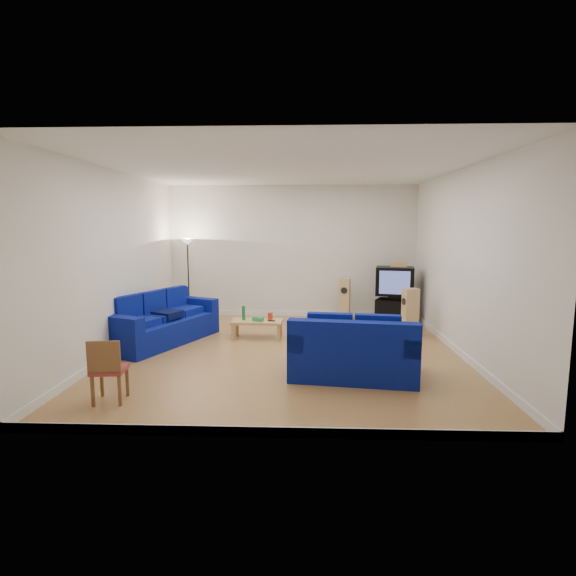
{
  "coord_description": "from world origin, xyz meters",
  "views": [
    {
      "loc": [
        0.31,
        -7.75,
        2.25
      ],
      "look_at": [
        0.0,
        0.4,
        1.1
      ],
      "focal_mm": 28.0,
      "sensor_mm": 36.0,
      "label": 1
    }
  ],
  "objects_px": {
    "coffee_table": "(257,323)",
    "tv_stand": "(396,311)",
    "sofa_loveseat": "(353,354)",
    "television": "(395,281)",
    "sofa_three_seat": "(158,325)"
  },
  "relations": [
    {
      "from": "coffee_table",
      "to": "tv_stand",
      "type": "relative_size",
      "value": 1.16
    },
    {
      "from": "sofa_loveseat",
      "to": "television",
      "type": "height_order",
      "value": "television"
    },
    {
      "from": "sofa_loveseat",
      "to": "coffee_table",
      "type": "distance_m",
      "value": 2.82
    },
    {
      "from": "coffee_table",
      "to": "tv_stand",
      "type": "xyz_separation_m",
      "value": [
        3.07,
        1.56,
        -0.04
      ]
    },
    {
      "from": "coffee_table",
      "to": "television",
      "type": "relative_size",
      "value": 1.09
    },
    {
      "from": "sofa_three_seat",
      "to": "sofa_loveseat",
      "type": "relative_size",
      "value": 1.33
    },
    {
      "from": "coffee_table",
      "to": "tv_stand",
      "type": "bearing_deg",
      "value": 26.95
    },
    {
      "from": "tv_stand",
      "to": "sofa_loveseat",
      "type": "bearing_deg",
      "value": -86.1
    },
    {
      "from": "coffee_table",
      "to": "tv_stand",
      "type": "height_order",
      "value": "tv_stand"
    },
    {
      "from": "sofa_loveseat",
      "to": "television",
      "type": "relative_size",
      "value": 2.08
    },
    {
      "from": "television",
      "to": "tv_stand",
      "type": "bearing_deg",
      "value": 18.41
    },
    {
      "from": "sofa_three_seat",
      "to": "television",
      "type": "xyz_separation_m",
      "value": [
        4.88,
        1.92,
        0.63
      ]
    },
    {
      "from": "coffee_table",
      "to": "sofa_three_seat",
      "type": "bearing_deg",
      "value": -168.76
    },
    {
      "from": "sofa_loveseat",
      "to": "tv_stand",
      "type": "relative_size",
      "value": 2.21
    },
    {
      "from": "sofa_three_seat",
      "to": "coffee_table",
      "type": "distance_m",
      "value": 1.91
    }
  ]
}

